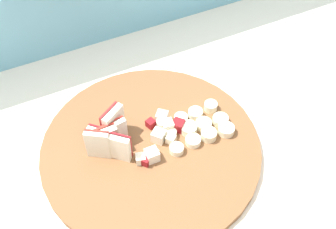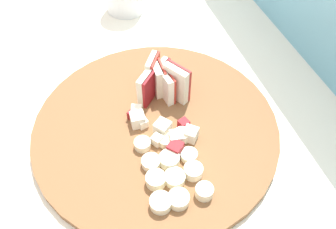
# 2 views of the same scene
# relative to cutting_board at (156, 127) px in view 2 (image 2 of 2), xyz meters

# --- Properties ---
(tile_backsplash) EXTENTS (2.40, 0.04, 1.31)m
(tile_backsplash) POSITION_rel_cutting_board_xyz_m (0.02, 0.34, -0.29)
(tile_backsplash) COLOR #6BADC6
(tile_backsplash) RESTS_ON ground
(cutting_board) EXTENTS (0.38, 0.38, 0.01)m
(cutting_board) POSITION_rel_cutting_board_xyz_m (0.00, 0.00, 0.00)
(cutting_board) COLOR brown
(cutting_board) RESTS_ON tiled_countertop
(apple_wedge_fan) EXTENTS (0.08, 0.09, 0.06)m
(apple_wedge_fan) POSITION_rel_cutting_board_xyz_m (-0.06, 0.03, 0.03)
(apple_wedge_fan) COLOR maroon
(apple_wedge_fan) RESTS_ON cutting_board
(apple_dice_pile) EXTENTS (0.11, 0.10, 0.02)m
(apple_dice_pile) POSITION_rel_cutting_board_xyz_m (0.02, 0.00, 0.02)
(apple_dice_pile) COLOR #EFE5CC
(apple_dice_pile) RESTS_ON cutting_board
(banana_slice_rows) EXTENTS (0.13, 0.09, 0.02)m
(banana_slice_rows) POSITION_rel_cutting_board_xyz_m (0.09, -0.00, 0.01)
(banana_slice_rows) COLOR #F4EAC6
(banana_slice_rows) RESTS_ON cutting_board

